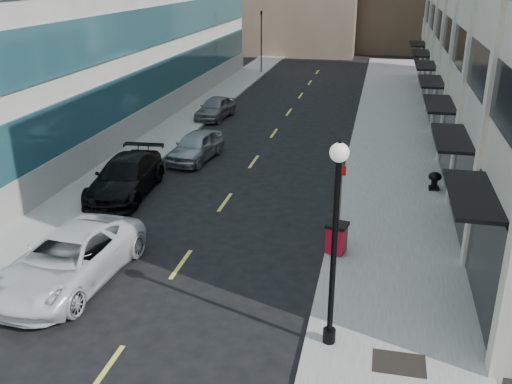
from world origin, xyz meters
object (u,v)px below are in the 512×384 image
at_px(car_silver_sedan, 196,146).
at_px(urn_planter, 435,179).
at_px(car_grey_sedan, 215,108).
at_px(trash_bin, 337,237).
at_px(lamppost, 335,229).
at_px(car_black_pickup, 126,177).
at_px(sign_post, 342,184).
at_px(car_white_van, 69,259).
at_px(traffic_signal, 261,15).

distance_m(car_silver_sedan, urn_planter, 12.78).
relative_size(car_grey_sedan, trash_bin, 3.79).
bearing_deg(lamppost, trash_bin, 92.92).
bearing_deg(lamppost, car_grey_sedan, 113.06).
bearing_deg(car_black_pickup, car_silver_sedan, 69.82).
bearing_deg(lamppost, urn_planter, 74.12).
height_order(lamppost, sign_post, lamppost).
bearing_deg(lamppost, car_white_van, 169.53).
relative_size(car_black_pickup, car_grey_sedan, 1.34).
bearing_deg(car_silver_sedan, car_black_pickup, -98.63).
distance_m(car_silver_sedan, sign_post, 11.08).
xyz_separation_m(car_silver_sedan, trash_bin, (8.60, -9.81, -0.00)).
relative_size(car_silver_sedan, lamppost, 0.78).
height_order(car_silver_sedan, urn_planter, car_silver_sedan).
xyz_separation_m(car_silver_sedan, urn_planter, (12.57, -2.30, -0.11)).
xyz_separation_m(car_grey_sedan, sign_post, (10.10, -16.35, 1.07)).
relative_size(traffic_signal, car_black_pickup, 1.17).
xyz_separation_m(car_white_van, lamppost, (8.88, -1.64, 2.76)).
bearing_deg(car_silver_sedan, car_grey_sedan, 106.92).
bearing_deg(trash_bin, car_white_van, -142.92).
distance_m(trash_bin, urn_planter, 8.50).
height_order(car_black_pickup, car_grey_sedan, car_black_pickup).
bearing_deg(sign_post, car_grey_sedan, 121.27).
bearing_deg(trash_bin, urn_planter, 75.15).
height_order(sign_post, urn_planter, sign_post).
height_order(car_black_pickup, urn_planter, car_black_pickup).
distance_m(lamppost, sign_post, 8.47).
height_order(car_black_pickup, lamppost, lamppost).
bearing_deg(car_white_van, trash_bin, 27.92).
bearing_deg(lamppost, traffic_signal, 104.37).
distance_m(car_black_pickup, lamppost, 14.51).
relative_size(car_silver_sedan, sign_post, 1.76).
distance_m(trash_bin, lamppost, 6.18).
relative_size(car_white_van, lamppost, 1.06).
distance_m(car_grey_sedan, urn_planter, 18.33).
distance_m(car_white_van, sign_post, 10.82).
height_order(traffic_signal, car_silver_sedan, traffic_signal).
height_order(traffic_signal, sign_post, traffic_signal).
xyz_separation_m(car_black_pickup, sign_post, (10.10, -1.38, 0.96)).
xyz_separation_m(traffic_signal, lamppost, (11.18, -43.64, -2.07)).
relative_size(car_white_van, sign_post, 2.40).
bearing_deg(car_white_van, car_black_pickup, 105.19).
relative_size(car_black_pickup, lamppost, 1.00).
bearing_deg(urn_planter, car_silver_sedan, 169.62).
relative_size(car_silver_sedan, trash_bin, 3.93).
height_order(car_silver_sedan, car_grey_sedan, car_silver_sedan).
bearing_deg(car_black_pickup, sign_post, -12.14).
distance_m(car_black_pickup, car_grey_sedan, 14.98).
distance_m(sign_post, urn_planter, 6.35).
height_order(traffic_signal, urn_planter, traffic_signal).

